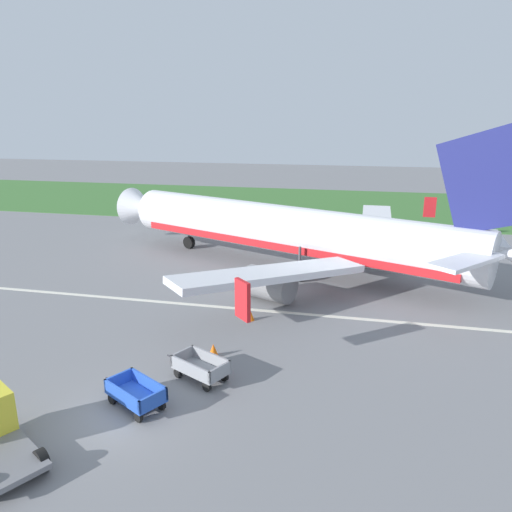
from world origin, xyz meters
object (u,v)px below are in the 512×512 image
Objects in this scene: traffic_cone_mid_apron at (213,350)px; baggage_cart_nearest at (136,393)px; baggage_cart_second_in_row at (200,367)px; traffic_cone_near_plane at (250,315)px; airplane at (298,232)px.

baggage_cart_nearest is at bearing -110.32° from traffic_cone_mid_apron.
baggage_cart_nearest is 5.04× the size of traffic_cone_mid_apron.
baggage_cart_second_in_row reaches higher than traffic_cone_near_plane.
airplane is 10.42× the size of baggage_cart_nearest.
traffic_cone_near_plane is (2.57, 9.73, -0.27)m from baggage_cart_nearest.
airplane reaches higher than baggage_cart_nearest.
baggage_cart_second_in_row is at bearing -95.45° from traffic_cone_near_plane.
baggage_cart_nearest is 5.16× the size of traffic_cone_near_plane.
airplane is 10.86m from traffic_cone_near_plane.
airplane is at bearing 83.36° from baggage_cart_second_in_row.
airplane is 53.79× the size of traffic_cone_near_plane.
airplane is 10.27× the size of baggage_cart_second_in_row.
traffic_cone_near_plane is (0.67, 7.05, -0.27)m from baggage_cart_second_in_row.
traffic_cone_mid_apron is at bearing 92.24° from baggage_cart_second_in_row.
traffic_cone_near_plane is at bearing 84.55° from baggage_cart_second_in_row.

